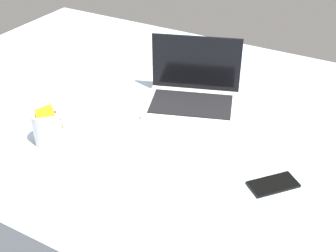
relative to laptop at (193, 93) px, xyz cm
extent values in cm
cube|color=silver|center=(-23.69, -8.40, -13.41)|extent=(180.00, 140.00, 18.00)
cube|color=silver|center=(1.01, -2.87, -3.41)|extent=(38.78, 32.68, 2.00)
cube|color=black|center=(1.51, -4.28, -2.21)|extent=(33.01, 25.69, 0.40)
cube|color=black|center=(-2.65, 7.50, 8.09)|extent=(31.45, 11.93, 21.00)
cylinder|color=silver|center=(-29.44, -44.91, 1.09)|extent=(9.00, 9.00, 11.00)
cube|color=orange|center=(-29.21, -43.22, -0.90)|extent=(6.86, 8.04, 6.33)
cube|color=#268C33|center=(-28.55, -43.30, 1.71)|extent=(5.63, 6.15, 4.15)
cube|color=red|center=(-28.17, -44.67, 4.32)|extent=(5.39, 6.25, 5.46)
cube|color=yellow|center=(-28.73, -45.31, 6.94)|extent=(6.89, 6.53, 4.76)
cube|color=black|center=(40.65, -30.40, -4.01)|extent=(14.31, 15.03, 0.80)
camera|label=1|loc=(61.00, -128.18, 78.59)|focal=47.21mm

